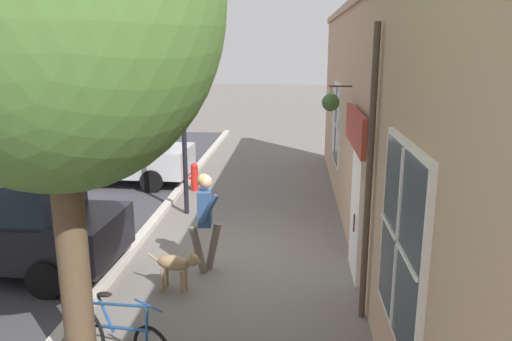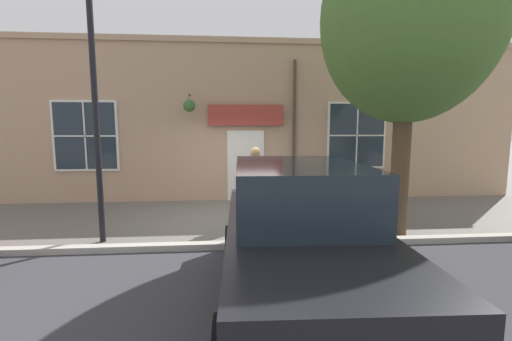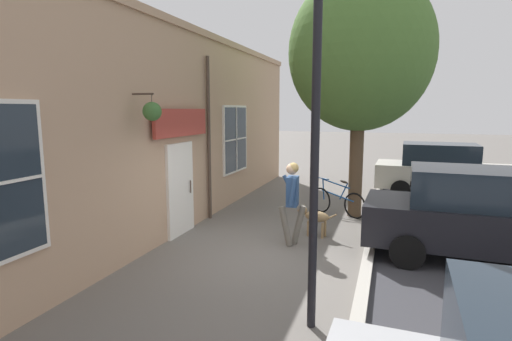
{
  "view_description": "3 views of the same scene",
  "coord_description": "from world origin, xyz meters",
  "views": [
    {
      "loc": [
        -1.08,
        8.64,
        3.83
      ],
      "look_at": [
        -0.37,
        -0.7,
        1.51
      ],
      "focal_mm": 35.0,
      "sensor_mm": 36.0,
      "label": 1
    },
    {
      "loc": [
        8.04,
        -0.03,
        2.2
      ],
      "look_at": [
        -0.35,
        0.66,
        1.13
      ],
      "focal_mm": 24.0,
      "sensor_mm": 36.0,
      "label": 2
    },
    {
      "loc": [
        2.3,
        -7.33,
        2.83
      ],
      "look_at": [
        -0.7,
        1.54,
        1.4
      ],
      "focal_mm": 28.0,
      "sensor_mm": 36.0,
      "label": 3
    }
  ],
  "objects": [
    {
      "name": "ground_plane",
      "position": [
        0.0,
        0.0,
        0.0
      ],
      "size": [
        90.0,
        90.0,
        0.0
      ],
      "primitive_type": "plane",
      "color": "#66605B"
    },
    {
      "name": "storefront_facade",
      "position": [
        -2.34,
        0.0,
        2.39
      ],
      "size": [
        0.95,
        18.0,
        4.77
      ],
      "color": "tan",
      "rests_on": "ground_plane"
    },
    {
      "name": "pedestrian_walking",
      "position": [
        0.42,
        0.59,
        1.07
      ],
      "size": [
        0.56,
        0.55,
        1.76
      ],
      "color": "#6B665B",
      "rests_on": "ground_plane"
    },
    {
      "name": "dog_on_leash",
      "position": [
        0.75,
        1.35,
        0.45
      ],
      "size": [
        0.96,
        0.38,
        0.68
      ],
      "color": "#997A51",
      "rests_on": "ground_plane"
    },
    {
      "name": "street_tree_by_curb",
      "position": [
        1.51,
        3.45,
        4.21
      ],
      "size": [
        3.67,
        3.3,
        6.31
      ],
      "color": "brown",
      "rests_on": "ground_plane"
    },
    {
      "name": "leaning_bicycle",
      "position": [
        1.0,
        3.38,
        0.38
      ],
      "size": [
        1.58,
        0.82,
        1.0
      ],
      "color": "black",
      "rests_on": "ground_plane"
    },
    {
      "name": "parked_car_mid_block",
      "position": [
        3.98,
        0.85,
        0.88
      ],
      "size": [
        4.36,
        2.05,
        1.75
      ],
      "color": "black",
      "rests_on": "ground_plane"
    },
    {
      "name": "street_lamp",
      "position": [
        1.42,
        -2.46,
        3.25
      ],
      "size": [
        0.32,
        0.32,
        4.99
      ],
      "color": "black",
      "rests_on": "ground_plane"
    }
  ]
}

